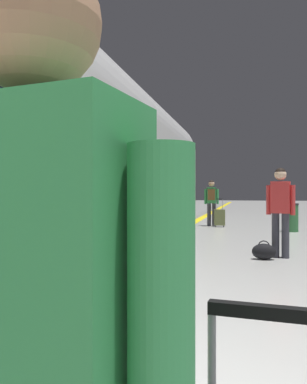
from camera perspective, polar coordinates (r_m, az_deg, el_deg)
safety_line_strip at (r=11.04m, az=1.85°, el=-6.60°), size 0.36×80.00×0.01m
tactile_edge_band at (r=11.10m, az=0.32°, el=-6.57°), size 0.56×80.00×0.01m
high_speed_train at (r=8.66m, az=-16.39°, el=8.16°), size 2.94×29.75×4.97m
passenger_near at (r=7.98m, az=17.93°, el=-1.88°), size 0.53×0.28×1.74m
duffel_bag_near at (r=7.75m, az=15.71°, el=-8.30°), size 0.44×0.26×0.36m
passenger_mid at (r=14.82m, az=8.41°, el=-0.98°), size 0.54×0.34×1.72m
suitcase_mid at (r=14.52m, az=9.55°, el=-3.65°), size 0.41×0.29×1.03m
waste_bin at (r=13.37m, az=19.33°, el=-3.49°), size 0.46×0.46×0.91m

